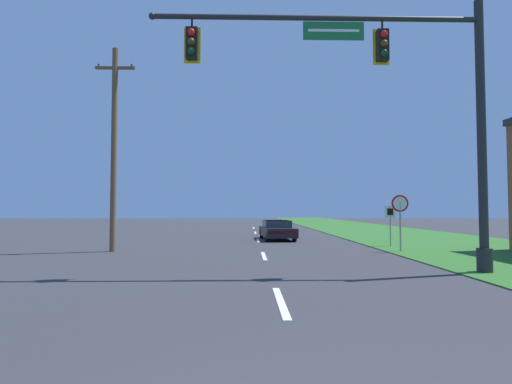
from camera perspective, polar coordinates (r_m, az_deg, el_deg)
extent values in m
cube|color=#2D6626|center=(34.21, 17.85, -5.50)|extent=(10.00, 110.00, 0.04)
cube|color=silver|center=(8.52, 3.55, -15.37)|extent=(0.16, 2.80, 0.01)
cube|color=silver|center=(16.40, 1.13, -9.12)|extent=(0.16, 2.80, 0.01)
cube|color=silver|center=(24.36, 0.31, -6.93)|extent=(0.16, 2.80, 0.01)
cube|color=silver|center=(32.34, -0.10, -5.82)|extent=(0.16, 2.80, 0.01)
cube|color=silver|center=(40.32, -0.35, -5.15)|extent=(0.16, 2.80, 0.01)
cylinder|color=#232326|center=(13.85, 29.86, -8.43)|extent=(0.44, 0.44, 0.70)
cylinder|color=#232326|center=(13.95, 29.53, 7.19)|extent=(0.26, 0.26, 8.26)
cylinder|color=#232326|center=(13.31, 8.71, 23.36)|extent=(9.95, 0.16, 0.16)
sphere|color=#232326|center=(13.44, -14.62, 23.14)|extent=(0.21, 0.21, 0.21)
cube|color=#196B33|center=(13.23, 11.01, 21.65)|extent=(1.85, 0.06, 0.55)
cube|color=white|center=(13.20, 11.04, 21.71)|extent=(1.55, 0.01, 0.08)
cylinder|color=black|center=(13.17, -9.14, 22.82)|extent=(0.06, 0.06, 0.35)
cube|color=yellow|center=(13.03, -9.07, 19.98)|extent=(0.50, 0.03, 1.11)
cube|color=black|center=(12.90, -9.16, 20.21)|extent=(0.34, 0.24, 0.95)
sphere|color=red|center=(12.89, -9.24, 21.62)|extent=(0.22, 0.22, 0.22)
sphere|color=#51380F|center=(12.78, -9.25, 20.45)|extent=(0.22, 0.22, 0.22)
sphere|color=#0F3D19|center=(12.67, -9.26, 19.26)|extent=(0.22, 0.22, 0.22)
cylinder|color=black|center=(13.70, 17.58, 21.86)|extent=(0.06, 0.06, 0.35)
cube|color=yellow|center=(13.56, 17.42, 19.13)|extent=(0.50, 0.03, 1.11)
cube|color=black|center=(13.44, 17.62, 19.34)|extent=(0.34, 0.24, 0.95)
sphere|color=red|center=(13.43, 17.81, 20.68)|extent=(0.22, 0.22, 0.22)
sphere|color=#51380F|center=(13.32, 17.83, 19.55)|extent=(0.22, 0.22, 0.22)
sphere|color=#0F3D19|center=(13.22, 17.84, 18.40)|extent=(0.22, 0.22, 0.22)
cylinder|color=black|center=(26.71, 4.24, -5.85)|extent=(0.22, 0.64, 0.64)
cylinder|color=black|center=(26.48, 0.81, -5.89)|extent=(0.22, 0.64, 0.64)
cylinder|color=black|center=(23.77, 5.51, -6.27)|extent=(0.22, 0.64, 0.64)
cylinder|color=black|center=(23.51, 1.66, -6.33)|extent=(0.22, 0.64, 0.64)
cube|color=black|center=(25.09, 3.03, -5.67)|extent=(2.15, 4.52, 0.55)
cube|color=#283342|center=(25.18, 2.99, -4.55)|extent=(1.74, 1.96, 0.42)
cube|color=black|center=(25.17, 2.99, -4.14)|extent=(1.70, 1.92, 0.06)
cube|color=#B71414|center=(22.95, 3.86, -5.82)|extent=(1.67, 0.19, 0.14)
cylinder|color=gray|center=(18.99, 19.92, -4.63)|extent=(0.07, 0.07, 2.20)
cylinder|color=red|center=(18.98, 19.87, -1.54)|extent=(0.76, 0.04, 0.76)
cylinder|color=white|center=(18.96, 19.90, -1.54)|extent=(0.61, 0.01, 0.61)
cylinder|color=gray|center=(21.46, 18.63, -4.65)|extent=(0.06, 0.06, 2.00)
cube|color=white|center=(21.44, 18.60, -2.70)|extent=(0.55, 0.04, 0.60)
cube|color=black|center=(21.42, 18.63, -2.70)|extent=(0.31, 0.01, 0.34)
cylinder|color=brown|center=(19.32, -19.64, 5.81)|extent=(0.26, 0.26, 9.27)
cube|color=brown|center=(20.19, -19.48, 16.37)|extent=(1.80, 0.12, 0.12)
cylinder|color=#333338|center=(20.46, -21.56, 16.49)|extent=(0.08, 0.08, 0.12)
cylinder|color=#333338|center=(20.01, -17.34, 16.87)|extent=(0.08, 0.08, 0.12)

